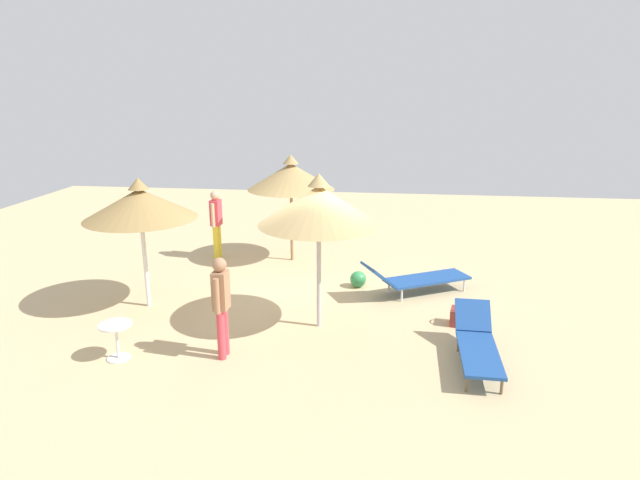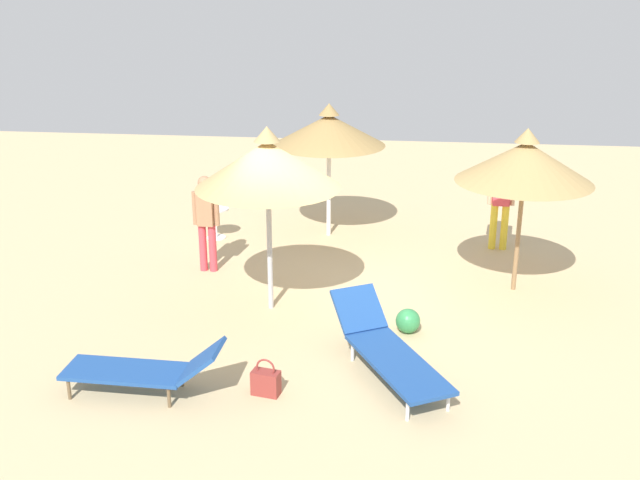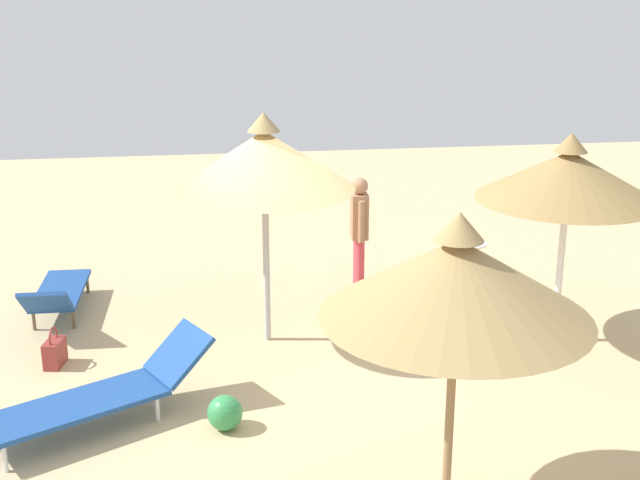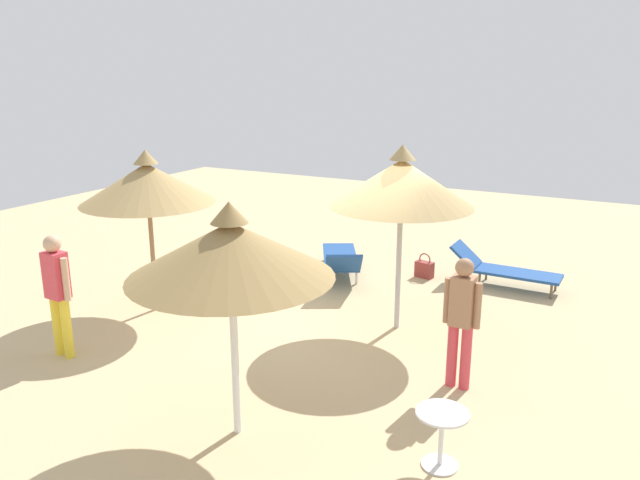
{
  "view_description": "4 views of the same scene",
  "coord_description": "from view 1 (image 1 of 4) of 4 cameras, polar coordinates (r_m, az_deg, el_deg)",
  "views": [
    {
      "loc": [
        -1.5,
        9.81,
        4.23
      ],
      "look_at": [
        -0.22,
        -0.49,
        1.26
      ],
      "focal_mm": 30.57,
      "sensor_mm": 36.0,
      "label": 1
    },
    {
      "loc": [
        -10.62,
        -1.16,
        4.82
      ],
      "look_at": [
        -0.53,
        0.02,
        1.19
      ],
      "focal_mm": 42.04,
      "sensor_mm": 36.0,
      "label": 2
    },
    {
      "loc": [
        -1.07,
        -8.8,
        4.33
      ],
      "look_at": [
        0.21,
        0.24,
        1.43
      ],
      "focal_mm": 47.86,
      "sensor_mm": 36.0,
      "label": 3
    },
    {
      "loc": [
        7.93,
        3.82,
        3.8
      ],
      "look_at": [
        -0.37,
        -0.55,
        1.21
      ],
      "focal_mm": 34.53,
      "sensor_mm": 36.0,
      "label": 4
    }
  ],
  "objects": [
    {
      "name": "ground",
      "position": [
        10.81,
        -1.47,
        -7.35
      ],
      "size": [
        24.0,
        24.0,
        0.1
      ],
      "primitive_type": "cube",
      "color": "tan"
    },
    {
      "name": "person_standing_near_left",
      "position": [
        13.79,
        -10.81,
        2.12
      ],
      "size": [
        0.24,
        0.49,
        1.72
      ],
      "color": "yellow",
      "rests_on": "ground"
    },
    {
      "name": "side_table_round",
      "position": [
        9.32,
        -20.53,
        -9.32
      ],
      "size": [
        0.53,
        0.53,
        0.6
      ],
      "color": "silver",
      "rests_on": "ground"
    },
    {
      "name": "parasol_umbrella_far_right",
      "position": [
        10.82,
        -18.34,
        3.62
      ],
      "size": [
        2.12,
        2.12,
        2.56
      ],
      "color": "white",
      "rests_on": "ground"
    },
    {
      "name": "lounge_chair_back",
      "position": [
        11.53,
        9.88,
        -3.94
      ],
      "size": [
        2.35,
        1.68,
        0.76
      ],
      "color": "#1E478C",
      "rests_on": "ground"
    },
    {
      "name": "person_standing_center",
      "position": [
        8.73,
        -10.29,
        -6.33
      ],
      "size": [
        0.23,
        0.46,
        1.67
      ],
      "color": "#D83F4C",
      "rests_on": "ground"
    },
    {
      "name": "beach_ball",
      "position": [
        11.83,
        4.01,
        -4.11
      ],
      "size": [
        0.35,
        0.35,
        0.35
      ],
      "primitive_type": "sphere",
      "color": "#338C4C",
      "rests_on": "ground"
    },
    {
      "name": "parasol_umbrella_near_right",
      "position": [
        13.17,
        -3.06,
        6.67
      ],
      "size": [
        2.11,
        2.11,
        2.63
      ],
      "color": "olive",
      "rests_on": "ground"
    },
    {
      "name": "handbag",
      "position": [
        10.33,
        14.0,
        -7.69
      ],
      "size": [
        0.24,
        0.37,
        0.48
      ],
      "color": "maroon",
      "rests_on": "ground"
    },
    {
      "name": "lounge_chair_edge",
      "position": [
        9.0,
        16.15,
        -10.28
      ],
      "size": [
        0.63,
        1.96,
        0.71
      ],
      "color": "#1E478C",
      "rests_on": "ground"
    },
    {
      "name": "parasol_umbrella_far_left",
      "position": [
        9.31,
        -0.13,
        3.65
      ],
      "size": [
        2.11,
        2.11,
        2.79
      ],
      "color": "#B2B2B7",
      "rests_on": "ground"
    }
  ]
}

